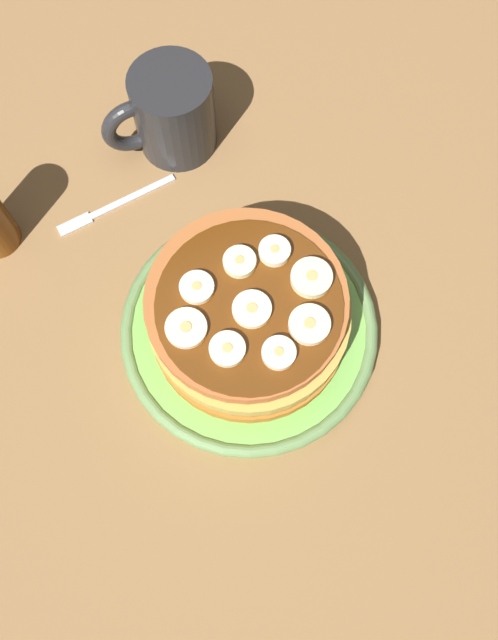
# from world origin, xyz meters

# --- Properties ---
(ground_plane) EXTENTS (1.40, 1.40, 0.03)m
(ground_plane) POSITION_xyz_m (0.00, 0.00, -0.01)
(ground_plane) COLOR olive
(plate) EXTENTS (0.24, 0.24, 0.02)m
(plate) POSITION_xyz_m (0.00, 0.00, 0.01)
(plate) COLOR #72B74C
(plate) RESTS_ON ground_plane
(pancake_stack) EXTENTS (0.18, 0.19, 0.06)m
(pancake_stack) POSITION_xyz_m (0.00, 0.00, 0.05)
(pancake_stack) COLOR #AE6823
(pancake_stack) RESTS_ON plate
(banana_slice_0) EXTENTS (0.03, 0.03, 0.01)m
(banana_slice_0) POSITION_xyz_m (-0.00, 0.01, 0.08)
(banana_slice_0) COLOR #F9F1BC
(banana_slice_0) RESTS_ON pancake_stack
(banana_slice_1) EXTENTS (0.03, 0.03, 0.01)m
(banana_slice_1) POSITION_xyz_m (-0.01, -0.04, 0.08)
(banana_slice_1) COLOR #EEEEB6
(banana_slice_1) RESTS_ON pancake_stack
(banana_slice_2) EXTENTS (0.03, 0.03, 0.01)m
(banana_slice_2) POSITION_xyz_m (0.04, -0.03, 0.08)
(banana_slice_2) COLOR #F9EAC2
(banana_slice_2) RESTS_ON pancake_stack
(banana_slice_3) EXTENTS (0.03, 0.03, 0.01)m
(banana_slice_3) POSITION_xyz_m (-0.01, 0.05, 0.08)
(banana_slice_3) COLOR #F2E6C0
(banana_slice_3) RESTS_ON pancake_stack
(banana_slice_4) EXTENTS (0.04, 0.04, 0.01)m
(banana_slice_4) POSITION_xyz_m (-0.06, -0.00, 0.08)
(banana_slice_4) COLOR beige
(banana_slice_4) RESTS_ON pancake_stack
(banana_slice_5) EXTENTS (0.03, 0.03, 0.01)m
(banana_slice_5) POSITION_xyz_m (0.03, 0.03, 0.08)
(banana_slice_5) COLOR #EDEAB8
(banana_slice_5) RESTS_ON pancake_stack
(banana_slice_6) EXTENTS (0.03, 0.03, 0.01)m
(banana_slice_6) POSITION_xyz_m (-0.04, -0.04, 0.08)
(banana_slice_6) COLOR #F2E9BF
(banana_slice_6) RESTS_ON pancake_stack
(banana_slice_7) EXTENTS (0.04, 0.04, 0.01)m
(banana_slice_7) POSITION_xyz_m (-0.04, 0.04, 0.08)
(banana_slice_7) COLOR beige
(banana_slice_7) RESTS_ON pancake_stack
(banana_slice_8) EXTENTS (0.04, 0.04, 0.01)m
(banana_slice_8) POSITION_xyz_m (0.06, 0.00, 0.08)
(banana_slice_8) COLOR #F8E1B6
(banana_slice_8) RESTS_ON pancake_stack
(coffee_mug) EXTENTS (0.12, 0.08, 0.09)m
(coffee_mug) POSITION_xyz_m (-0.01, -0.23, 0.05)
(coffee_mug) COLOR #262628
(coffee_mug) RESTS_ON ground_plane
(fork) EXTENTS (0.13, 0.02, 0.01)m
(fork) POSITION_xyz_m (0.08, -0.18, 0.00)
(fork) COLOR silver
(fork) RESTS_ON ground_plane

